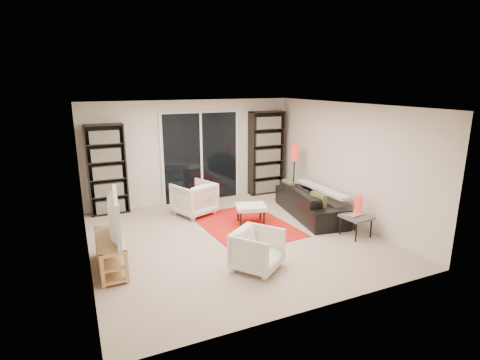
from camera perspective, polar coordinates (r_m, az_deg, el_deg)
name	(u,v)px	position (r m, az deg, el deg)	size (l,w,h in m)	color
floor	(234,237)	(7.02, -0.87, -8.71)	(5.00, 5.00, 0.00)	tan
wall_back	(192,152)	(8.94, -7.29, 4.32)	(5.00, 0.02, 2.40)	beige
wall_front	(318,220)	(4.55, 11.74, -6.01)	(5.00, 0.02, 2.40)	beige
wall_left	(82,191)	(6.13, -22.91, -1.50)	(0.02, 5.00, 2.40)	beige
wall_right	(346,163)	(7.94, 15.92, 2.58)	(0.02, 5.00, 2.40)	beige
ceiling	(234,106)	(6.46, -0.95, 11.25)	(5.00, 5.00, 0.02)	white
sliding_door	(201,157)	(8.99, -5.97, 3.45)	(1.92, 0.08, 2.16)	white
bookshelf_left	(107,170)	(8.47, -19.60, 1.46)	(0.80, 0.30, 1.95)	black
bookshelf_right	(266,153)	(9.53, 4.05, 4.13)	(0.90, 0.30, 2.10)	black
tv_stand	(110,253)	(6.14, -19.13, -10.42)	(0.38, 1.19, 0.50)	tan
tv	(109,217)	(5.93, -19.40, -5.33)	(1.18, 0.15, 0.68)	black
rug	(245,225)	(7.57, 0.83, -6.89)	(1.61, 2.18, 0.01)	red
sofa	(311,202)	(8.16, 10.72, -3.28)	(2.10, 0.82, 0.61)	black
armchair_back	(194,198)	(8.15, -7.01, -2.81)	(0.76, 0.78, 0.71)	silver
armchair_front	(257,250)	(5.79, 2.66, -10.61)	(0.67, 0.69, 0.63)	silver
ottoman	(251,208)	(7.53, 1.65, -4.24)	(0.70, 0.63, 0.40)	silver
side_table	(356,218)	(7.26, 17.31, -5.57)	(0.53, 0.53, 0.40)	#49484E
laptop	(358,216)	(7.22, 17.53, -5.22)	(0.34, 0.22, 0.03)	silver
table_lamp	(358,204)	(7.35, 17.58, -3.53)	(0.16, 0.16, 0.35)	red
floor_lamp	(294,159)	(8.90, 8.29, 3.24)	(0.21, 0.21, 1.38)	black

